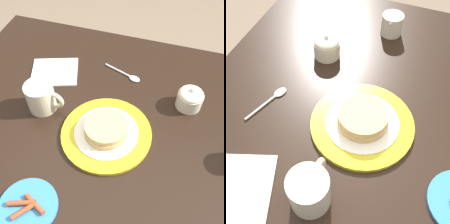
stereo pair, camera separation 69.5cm
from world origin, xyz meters
TOP-DOWN VIEW (x-y plane):
  - ground_plane at (0.00, 0.00)m, footprint 8.00×8.00m
  - dining_table at (0.00, 0.00)m, footprint 1.21×1.08m
  - pancake_plate at (-0.01, 0.04)m, footprint 0.28×0.28m
  - side_plate_bacon at (-0.13, -0.24)m, footprint 0.16×0.16m
  - coffee_mug at (-0.24, 0.08)m, footprint 0.13×0.09m
  - sugar_bowl at (0.22, 0.23)m, footprint 0.08×0.08m
  - napkin at (-0.28, 0.25)m, footprint 0.21×0.19m
  - spoon at (-0.01, 0.31)m, footprint 0.15×0.07m

SIDE VIEW (x-z plane):
  - ground_plane at x=0.00m, z-range 0.00..0.00m
  - dining_table at x=0.00m, z-range 0.26..1.02m
  - napkin at x=-0.28m, z-range 0.76..0.77m
  - spoon at x=-0.01m, z-range 0.76..0.77m
  - side_plate_bacon at x=-0.13m, z-range 0.76..0.78m
  - pancake_plate at x=-0.01m, z-range 0.75..0.81m
  - sugar_bowl at x=0.22m, z-range 0.76..0.84m
  - coffee_mug at x=-0.24m, z-range 0.76..0.86m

